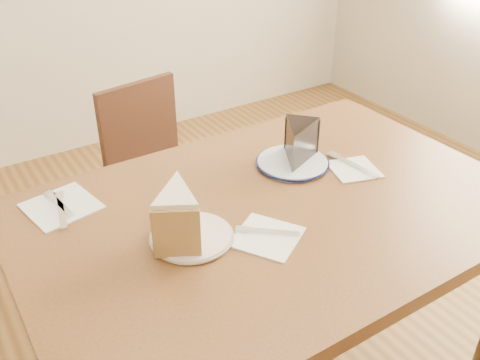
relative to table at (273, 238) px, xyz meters
name	(u,v)px	position (x,y,z in m)	size (l,w,h in m)	color
table	(273,238)	(0.00, 0.00, 0.00)	(1.20, 0.80, 0.75)	#482A13
chair_far	(161,177)	(0.04, 0.77, -0.22)	(0.44, 0.44, 0.77)	black
plate_cream	(192,237)	(-0.23, -0.01, 0.10)	(0.18, 0.18, 0.01)	silver
plate_navy	(292,163)	(0.16, 0.13, 0.10)	(0.19, 0.19, 0.01)	white
carrot_cake	(178,214)	(-0.25, 0.01, 0.17)	(0.09, 0.13, 0.11)	#F3E5C9
chocolate_cake	(298,146)	(0.17, 0.13, 0.16)	(0.09, 0.13, 0.09)	black
napkin_cream	(267,237)	(-0.09, -0.09, 0.10)	(0.14, 0.14, 0.00)	white
napkin_navy	(354,169)	(0.28, 0.02, 0.10)	(0.12, 0.12, 0.00)	white
napkin_spare	(61,206)	(-0.43, 0.27, 0.10)	(0.15, 0.15, 0.00)	white
fork_cream	(268,231)	(-0.08, -0.08, 0.10)	(0.01, 0.14, 0.00)	silver
knife_navy	(353,165)	(0.29, 0.04, 0.10)	(0.02, 0.17, 0.00)	silver
fork_spare	(59,204)	(-0.43, 0.28, 0.10)	(0.01, 0.14, 0.00)	silver
knife_spare	(61,210)	(-0.44, 0.25, 0.10)	(0.01, 0.16, 0.00)	silver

